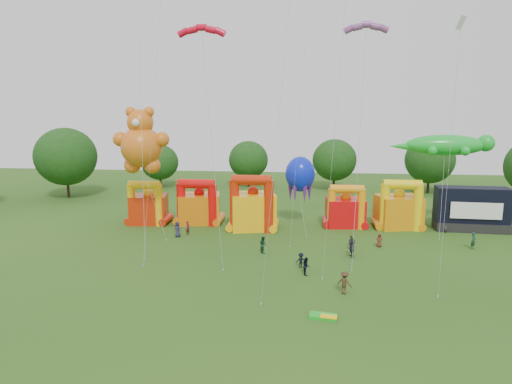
# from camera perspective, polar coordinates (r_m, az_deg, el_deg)

# --- Properties ---
(ground) EXTENTS (160.00, 160.00, 0.00)m
(ground) POSITION_cam_1_polar(r_m,az_deg,el_deg) (33.63, 1.35, -16.57)
(ground) COLOR #264D15
(ground) RESTS_ON ground
(tree_ring) EXTENTS (125.56, 127.68, 12.07)m
(tree_ring) POSITION_cam_1_polar(r_m,az_deg,el_deg) (32.00, -0.66, -5.92)
(tree_ring) COLOR #352314
(tree_ring) RESTS_ON ground
(bouncy_castle_0) EXTENTS (5.14, 4.33, 5.97)m
(bouncy_castle_0) POSITION_cam_1_polar(r_m,az_deg,el_deg) (62.69, -13.32, -1.81)
(bouncy_castle_0) COLOR red
(bouncy_castle_0) RESTS_ON ground
(bouncy_castle_1) EXTENTS (6.00, 5.12, 6.18)m
(bouncy_castle_1) POSITION_cam_1_polar(r_m,az_deg,el_deg) (61.65, -7.14, -1.75)
(bouncy_castle_1) COLOR orange
(bouncy_castle_1) RESTS_ON ground
(bouncy_castle_2) EXTENTS (6.30, 5.47, 7.21)m
(bouncy_castle_2) POSITION_cam_1_polar(r_m,az_deg,el_deg) (57.98, -0.42, -2.06)
(bouncy_castle_2) COLOR #FFB30D
(bouncy_castle_2) RESTS_ON ground
(bouncy_castle_3) EXTENTS (5.14, 4.28, 5.71)m
(bouncy_castle_3) POSITION_cam_1_polar(r_m,az_deg,el_deg) (60.66, 11.11, -2.23)
(bouncy_castle_3) COLOR red
(bouncy_castle_3) RESTS_ON ground
(bouncy_castle_4) EXTENTS (6.05, 5.25, 6.50)m
(bouncy_castle_4) POSITION_cam_1_polar(r_m,az_deg,el_deg) (61.56, 17.43, -2.06)
(bouncy_castle_4) COLOR orange
(bouncy_castle_4) RESTS_ON ground
(stage_trailer) EXTENTS (8.94, 3.76, 5.54)m
(stage_trailer) POSITION_cam_1_polar(r_m,az_deg,el_deg) (63.79, 25.34, -1.97)
(stage_trailer) COLOR black
(stage_trailer) RESTS_ON ground
(teddy_bear_kite) EXTENTS (7.17, 5.43, 15.56)m
(teddy_bear_kite) POSITION_cam_1_polar(r_m,az_deg,el_deg) (56.24, -13.62, 3.41)
(teddy_bear_kite) COLOR orange
(teddy_bear_kite) RESTS_ON ground
(gecko_kite) EXTENTS (12.94, 8.23, 12.15)m
(gecko_kite) POSITION_cam_1_polar(r_m,az_deg,el_deg) (61.26, 22.41, 2.50)
(gecko_kite) COLOR green
(gecko_kite) RESTS_ON ground
(octopus_kite) EXTENTS (3.86, 8.21, 9.19)m
(octopus_kite) POSITION_cam_1_polar(r_m,az_deg,el_deg) (59.43, 5.62, 0.66)
(octopus_kite) COLOR #0E22D3
(octopus_kite) RESTS_ON ground
(parafoil_kites) EXTENTS (29.28, 11.56, 32.67)m
(parafoil_kites) POSITION_cam_1_polar(r_m,az_deg,el_deg) (47.33, -5.43, 8.46)
(parafoil_kites) COLOR red
(parafoil_kites) RESTS_ON ground
(diamond_kites) EXTENTS (29.23, 22.27, 37.10)m
(diamond_kites) POSITION_cam_1_polar(r_m,az_deg,el_deg) (43.76, 4.03, 10.68)
(diamond_kites) COLOR red
(diamond_kites) RESTS_ON ground
(folded_kite_bundle) EXTENTS (2.13, 1.33, 0.31)m
(folded_kite_bundle) POSITION_cam_1_polar(r_m,az_deg,el_deg) (35.23, 8.47, -15.12)
(folded_kite_bundle) COLOR green
(folded_kite_bundle) RESTS_ON ground
(spectator_0) EXTENTS (1.09, 0.92, 1.89)m
(spectator_0) POSITION_cam_1_polar(r_m,az_deg,el_deg) (55.72, -9.79, -4.62)
(spectator_0) COLOR #27253E
(spectator_0) RESTS_ON ground
(spectator_1) EXTENTS (0.57, 0.73, 1.77)m
(spectator_1) POSITION_cam_1_polar(r_m,az_deg,el_deg) (56.37, -8.52, -4.47)
(spectator_1) COLOR maroon
(spectator_1) RESTS_ON ground
(spectator_2) EXTENTS (1.06, 1.12, 1.83)m
(spectator_2) POSITION_cam_1_polar(r_m,az_deg,el_deg) (49.00, 0.89, -6.60)
(spectator_2) COLOR #183D27
(spectator_2) RESTS_ON ground
(spectator_3) EXTENTS (1.05, 0.69, 1.52)m
(spectator_3) POSITION_cam_1_polar(r_m,az_deg,el_deg) (44.79, 5.63, -8.52)
(spectator_3) COLOR black
(spectator_3) RESTS_ON ground
(spectator_4) EXTENTS (0.93, 0.91, 1.56)m
(spectator_4) POSITION_cam_1_polar(r_m,az_deg,el_deg) (51.41, 11.82, -6.16)
(spectator_4) COLOR #3E3418
(spectator_4) RESTS_ON ground
(spectator_5) EXTENTS (0.65, 1.84, 1.97)m
(spectator_5) POSITION_cam_1_polar(r_m,az_deg,el_deg) (48.81, 11.88, -6.81)
(spectator_5) COLOR #252138
(spectator_5) RESTS_ON ground
(spectator_6) EXTENTS (0.75, 0.49, 1.53)m
(spectator_6) POSITION_cam_1_polar(r_m,az_deg,el_deg) (52.89, 15.16, -5.86)
(spectator_6) COLOR #5F261B
(spectator_6) RESTS_ON ground
(spectator_7) EXTENTS (0.80, 0.81, 1.88)m
(spectator_7) POSITION_cam_1_polar(r_m,az_deg,el_deg) (55.75, 25.53, -5.51)
(spectator_7) COLOR #173B2A
(spectator_7) RESTS_ON ground
(spectator_8) EXTENTS (0.76, 0.90, 1.67)m
(spectator_8) POSITION_cam_1_polar(r_m,az_deg,el_deg) (43.13, 6.29, -9.18)
(spectator_8) COLOR black
(spectator_8) RESTS_ON ground
(spectator_9) EXTENTS (1.46, 1.25, 1.96)m
(spectator_9) POSITION_cam_1_polar(r_m,az_deg,el_deg) (39.35, 11.00, -11.06)
(spectator_9) COLOR #3F2A19
(spectator_9) RESTS_ON ground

